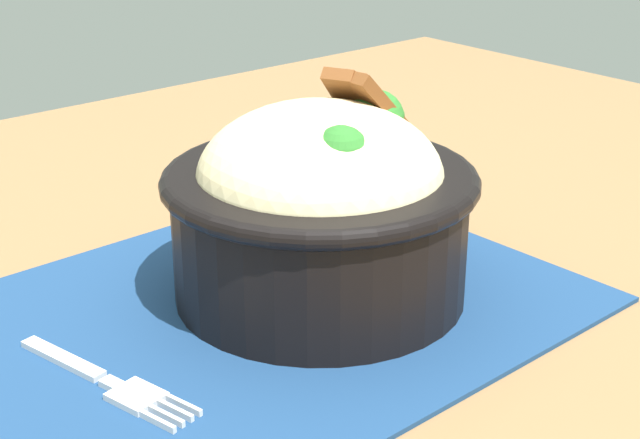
# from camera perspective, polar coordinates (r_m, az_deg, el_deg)

# --- Properties ---
(table) EXTENTS (1.35, 0.94, 0.78)m
(table) POSITION_cam_1_polar(r_m,az_deg,el_deg) (0.63, -5.94, -10.14)
(table) COLOR olive
(table) RESTS_ON ground_plane
(placemat) EXTENTS (0.40, 0.30, 0.00)m
(placemat) POSITION_cam_1_polar(r_m,az_deg,el_deg) (0.58, -4.51, -5.75)
(placemat) COLOR navy
(placemat) RESTS_ON table
(bowl) EXTENTS (0.19, 0.19, 0.14)m
(bowl) POSITION_cam_1_polar(r_m,az_deg,el_deg) (0.58, 0.05, 0.85)
(bowl) COLOR black
(bowl) RESTS_ON placemat
(fork) EXTENTS (0.04, 0.12, 0.00)m
(fork) POSITION_cam_1_polar(r_m,az_deg,el_deg) (0.52, -12.15, -9.45)
(fork) COLOR silver
(fork) RESTS_ON placemat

